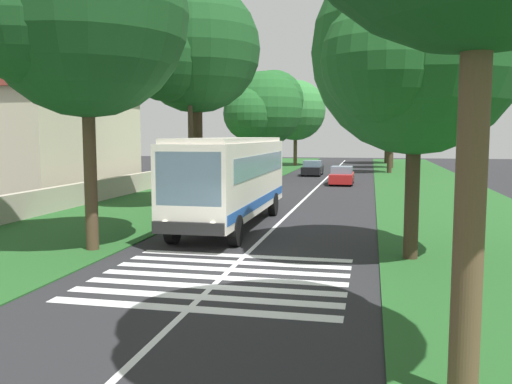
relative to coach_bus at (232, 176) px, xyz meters
name	(u,v)px	position (x,y,z in m)	size (l,w,h in m)	color
ground	(226,274)	(-7.62, -1.80, -2.15)	(160.00, 160.00, 0.00)	#262628
grass_verge_left	(157,201)	(7.38, 6.40, -2.13)	(120.00, 8.00, 0.04)	#235623
grass_verge_right	(455,209)	(7.38, -10.00, -2.13)	(120.00, 8.00, 0.04)	#235623
centre_line	(297,206)	(7.38, -1.80, -2.14)	(110.00, 0.16, 0.01)	silver
coach_bus	(232,176)	(0.00, 0.00, 0.00)	(11.16, 2.62, 3.73)	silver
zebra_crossing	(222,278)	(-8.07, -1.80, -2.14)	(5.85, 6.80, 0.01)	silver
trailing_car_0	(342,176)	(20.86, -3.48, -1.48)	(4.30, 1.78, 1.43)	#B21E1E
trailing_car_1	(313,168)	(29.96, -0.23, -1.48)	(4.30, 1.78, 1.43)	black
roadside_tree_left_0	(272,102)	(35.61, 4.74, 5.19)	(7.75, 6.38, 10.68)	brown
roadside_tree_left_1	(193,53)	(6.02, 3.65, 6.02)	(8.38, 6.75, 11.72)	#3D2D1E
roadside_tree_left_2	(263,111)	(24.85, 3.65, 3.82)	(7.81, 6.51, 9.36)	#3D2D1E
roadside_tree_left_3	(85,21)	(-5.39, 3.48, 5.39)	(7.77, 6.63, 10.98)	#4C3826
roadside_tree_left_4	(294,112)	(45.96, 3.83, 4.55)	(9.38, 7.47, 10.62)	brown
roadside_tree_right_0	(385,122)	(53.80, -7.44, 3.52)	(7.74, 6.33, 8.93)	#3D2D1E
roadside_tree_right_1	(389,113)	(34.57, -7.37, 3.92)	(5.51, 4.56, 8.45)	#3D2D1E
roadside_tree_right_2	(412,56)	(-4.55, -6.83, 4.08)	(7.31, 6.29, 9.49)	#3D2D1E
roadside_tree_right_3	(391,117)	(43.19, -7.83, 3.83)	(5.24, 4.51, 8.34)	#3D2D1E
utility_pole	(190,119)	(4.68, 3.38, 2.52)	(0.24, 1.40, 8.97)	#473828
roadside_wall	(138,182)	(12.38, 9.80, -1.50)	(70.00, 0.40, 1.21)	#B2A893
roadside_building	(45,136)	(10.46, 15.44, 1.67)	(13.59, 8.36, 7.52)	beige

